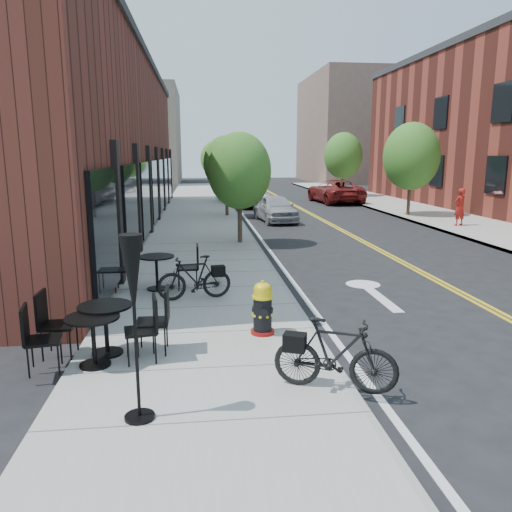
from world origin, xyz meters
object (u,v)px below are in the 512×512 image
parked_car_far (335,191)px  pedestrian (460,207)px  parked_car_a (275,208)px  bicycle_left (194,278)px  parked_car_b (247,194)px  bistro_set_b (93,334)px  patio_umbrella (133,289)px  fire_hydrant (263,309)px  bistro_set_a (106,322)px  bistro_set_c (157,268)px  parked_car_c (240,191)px  bicycle_right (335,355)px

parked_car_far → pedestrian: pedestrian is taller
parked_car_a → pedestrian: bearing=-28.6°
bicycle_left → parked_car_b: bearing=162.7°
bistro_set_b → patio_umbrella: patio_umbrella is taller
parked_car_b → fire_hydrant: bearing=-102.7°
bistro_set_a → bistro_set_c: (0.48, 3.75, -0.00)m
bistro_set_a → bistro_set_b: size_ratio=1.02×
bistro_set_a → parked_car_far: (10.44, 24.78, 0.12)m
parked_car_b → parked_car_c: size_ratio=0.93×
bistro_set_c → parked_car_b: bearing=77.5°
bistro_set_b → pedestrian: pedestrian is taller
patio_umbrella → parked_car_a: size_ratio=0.58×
bicycle_right → parked_car_c: (1.10, 27.90, 0.11)m
bistro_set_c → parked_car_c: bearing=79.5°
bistro_set_b → parked_car_far: 27.33m
fire_hydrant → parked_car_a: (2.57, 15.36, 0.08)m
parked_car_c → bistro_set_b: bearing=-92.2°
bicycle_right → bistro_set_b: 3.50m
bistro_set_c → patio_umbrella: (0.24, -5.79, 1.06)m
bistro_set_a → parked_car_b: bearing=79.6°
bicycle_left → bistro_set_b: bistro_set_b is taller
bistro_set_a → pedestrian: pedestrian is taller
bicycle_right → parked_car_c: 27.92m
bicycle_left → bistro_set_a: size_ratio=0.83×
bistro_set_c → parked_car_c: (3.82, 22.56, 0.08)m
bistro_set_c → parked_car_far: parked_car_far is taller
bistro_set_a → parked_car_a: parked_car_a is taller
fire_hydrant → bistro_set_b: size_ratio=0.51×
fire_hydrant → parked_car_far: size_ratio=0.17×
parked_car_b → parked_car_far: size_ratio=0.84×
bicycle_right → patio_umbrella: patio_umbrella is taller
parked_car_c → pedestrian: (8.43, -13.41, 0.21)m
bistro_set_b → bicycle_left: bearing=56.6°
bicycle_right → parked_car_far: parked_car_far is taller
parked_car_c → pedestrian: pedestrian is taller
bicycle_right → patio_umbrella: 2.74m
bicycle_left → fire_hydrant: bearing=19.4°
parked_car_b → parked_car_far: 6.22m
bistro_set_b → patio_umbrella: bearing=-72.6°
bistro_set_c → bistro_set_b: bearing=-98.8°
parked_car_a → parked_car_c: 10.36m
bicycle_left → bistro_set_b: 3.59m
fire_hydrant → bistro_set_a: size_ratio=0.50×
patio_umbrella → parked_car_a: bearing=76.3°
parked_car_c → pedestrian: size_ratio=3.07×
bistro_set_b → parked_car_a: (5.20, 16.41, 0.03)m
bistro_set_b → parked_car_far: bearing=57.6°
parked_car_b → pedestrian: bearing=-58.7°
bicycle_right → pedestrian: pedestrian is taller
parked_car_a → parked_car_b: 7.11m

